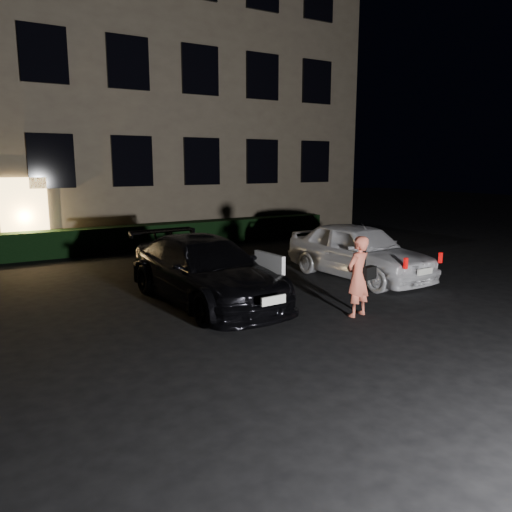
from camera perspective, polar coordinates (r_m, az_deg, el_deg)
ground at (r=8.53m, az=9.28°, el=-9.61°), size 80.00×80.00×0.00m
building at (r=21.95m, az=-17.55°, el=18.11°), size 20.00×8.11×12.00m
hedge at (r=17.58m, az=-13.16°, el=2.08°), size 15.00×0.70×0.85m
sedan at (r=10.63m, az=-5.77°, el=-1.63°), size 2.26×4.92×1.38m
hatch at (r=13.08m, az=11.63°, el=0.61°), size 1.92×4.30×1.44m
man at (r=9.78m, az=11.61°, el=-2.28°), size 0.70×0.49×1.57m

